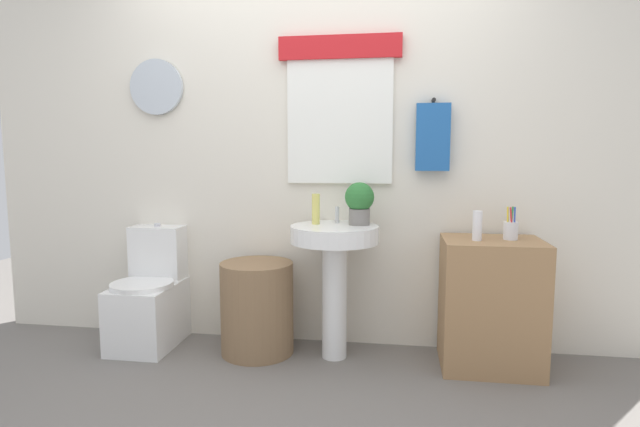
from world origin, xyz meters
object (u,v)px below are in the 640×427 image
(wooden_cabinet, at_px, (491,304))
(soap_bottle, at_px, (316,209))
(lotion_bottle, at_px, (477,226))
(toothbrush_cup, at_px, (511,230))
(pedestal_sink, at_px, (335,259))
(laundry_hamper, at_px, (257,308))
(toilet, at_px, (150,300))
(potted_plant, at_px, (359,201))

(wooden_cabinet, relative_size, soap_bottle, 4.06)
(lotion_bottle, relative_size, toothbrush_cup, 0.90)
(pedestal_sink, xyz_separation_m, toothbrush_cup, (0.99, 0.02, 0.19))
(soap_bottle, bearing_deg, laundry_hamper, -172.06)
(toilet, height_order, laundry_hamper, toilet)
(toothbrush_cup, bearing_deg, wooden_cabinet, -168.35)
(pedestal_sink, xyz_separation_m, wooden_cabinet, (0.90, -0.00, -0.23))
(laundry_hamper, relative_size, pedestal_sink, 0.70)
(toilet, xyz_separation_m, laundry_hamper, (0.72, -0.03, -0.01))
(toothbrush_cup, bearing_deg, toilet, 179.61)
(soap_bottle, height_order, lotion_bottle, soap_bottle)
(wooden_cabinet, height_order, lotion_bottle, lotion_bottle)
(toilet, relative_size, wooden_cabinet, 1.04)
(pedestal_sink, relative_size, lotion_bottle, 4.83)
(toilet, distance_m, lotion_bottle, 2.07)
(soap_bottle, height_order, potted_plant, potted_plant)
(wooden_cabinet, bearing_deg, toilet, 179.05)
(toilet, xyz_separation_m, wooden_cabinet, (2.09, -0.03, 0.08))
(pedestal_sink, relative_size, soap_bottle, 4.39)
(wooden_cabinet, xyz_separation_m, potted_plant, (-0.76, 0.06, 0.57))
(wooden_cabinet, height_order, potted_plant, potted_plant)
(wooden_cabinet, distance_m, lotion_bottle, 0.47)
(pedestal_sink, bearing_deg, soap_bottle, 157.38)
(lotion_bottle, distance_m, toothbrush_cup, 0.20)
(laundry_hamper, height_order, potted_plant, potted_plant)
(laundry_hamper, relative_size, soap_bottle, 3.09)
(soap_bottle, bearing_deg, lotion_bottle, -5.57)
(laundry_hamper, relative_size, potted_plant, 2.23)
(laundry_hamper, distance_m, pedestal_sink, 0.58)
(toilet, height_order, pedestal_sink, pedestal_sink)
(pedestal_sink, distance_m, wooden_cabinet, 0.93)
(potted_plant, distance_m, toothbrush_cup, 0.87)
(laundry_hamper, bearing_deg, pedestal_sink, 0.00)
(wooden_cabinet, relative_size, toothbrush_cup, 4.00)
(potted_plant, xyz_separation_m, toothbrush_cup, (0.85, -0.04, -0.15))
(toilet, height_order, toothbrush_cup, toothbrush_cup)
(laundry_hamper, distance_m, wooden_cabinet, 1.38)
(toothbrush_cup, bearing_deg, potted_plant, 177.31)
(pedestal_sink, relative_size, toothbrush_cup, 4.33)
(toilet, distance_m, wooden_cabinet, 2.10)
(wooden_cabinet, height_order, soap_bottle, soap_bottle)
(potted_plant, relative_size, lotion_bottle, 1.53)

